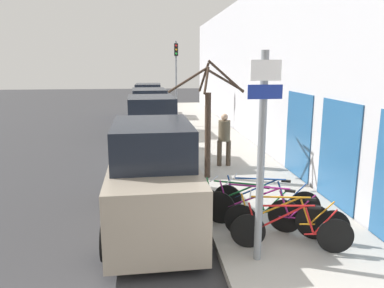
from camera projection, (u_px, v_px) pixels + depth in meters
The scene contains 16 objects.
ground_plane at pixel (155, 159), 13.98m from camera, with size 80.00×80.00×0.00m, color #333335.
sidewalk_curb at pixel (211, 140), 16.98m from camera, with size 3.20×32.00×0.15m.
building_facade at pixel (251, 69), 16.43m from camera, with size 0.23×32.00×6.50m.
signpost at pixel (261, 154), 6.14m from camera, with size 0.56×0.15×3.55m.
bicycle_0 at pixel (291, 231), 6.77m from camera, with size 2.13×0.66×0.90m.
bicycle_1 at pixel (286, 220), 7.20m from camera, with size 2.28×0.77×0.89m.
bicycle_2 at pixel (265, 212), 7.55m from camera, with size 2.30×1.31×0.97m.
bicycle_3 at pixel (244, 207), 7.84m from camera, with size 2.05×1.29×0.95m.
bicycle_4 at pixel (265, 200), 8.28m from camera, with size 2.20×0.92×0.90m.
parked_car_0 at pixel (153, 179), 8.04m from camera, with size 2.05×4.57×2.31m.
parked_car_1 at pixel (152, 134), 13.16m from camera, with size 2.08×4.34×2.39m.
parked_car_2 at pixel (149, 114), 18.54m from camera, with size 2.14×4.86×2.28m.
parked_car_3 at pixel (149, 103), 24.13m from camera, with size 2.06×4.55×2.23m.
pedestrian_near at pixel (224, 136), 12.30m from camera, with size 0.46×0.39×1.75m.
street_tree at pixel (209, 120), 10.93m from camera, with size 2.36×1.28×3.45m.
traffic_light at pixel (176, 72), 19.97m from camera, with size 0.20×0.30×4.50m.
Camera 1 is at (-0.20, -2.42, 3.50)m, focal length 35.00 mm.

